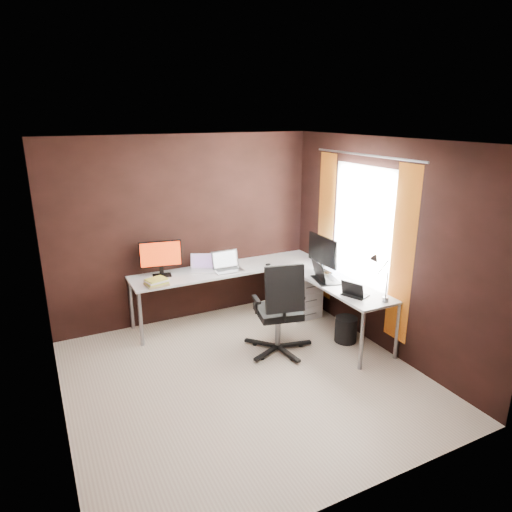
{
  "coord_description": "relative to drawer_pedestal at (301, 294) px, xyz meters",
  "views": [
    {
      "loc": [
        -1.83,
        -3.91,
        2.75
      ],
      "look_at": [
        0.62,
        0.95,
        1.04
      ],
      "focal_mm": 32.0,
      "sensor_mm": 36.0,
      "label": 1
    }
  ],
  "objects": [
    {
      "name": "mouse_corner",
      "position": [
        -0.42,
        0.2,
        0.45
      ],
      "size": [
        0.09,
        0.07,
        0.03
      ],
      "primitive_type": "ellipsoid",
      "rotation": [
        0.0,
        0.0,
        0.37
      ],
      "color": "black",
      "rests_on": "desk"
    },
    {
      "name": "drawer_pedestal",
      "position": [
        0.0,
        0.0,
        0.0
      ],
      "size": [
        0.42,
        0.5,
        0.6
      ],
      "primitive_type": "cube",
      "color": "white",
      "rests_on": "ground"
    },
    {
      "name": "wastebasket",
      "position": [
        0.07,
        -0.95,
        -0.14
      ],
      "size": [
        0.36,
        0.36,
        0.32
      ],
      "primitive_type": "cylinder",
      "rotation": [
        0.0,
        0.0,
        -0.41
      ],
      "color": "black",
      "rests_on": "ground"
    },
    {
      "name": "book_stack",
      "position": [
        -2.0,
        0.15,
        0.47
      ],
      "size": [
        0.29,
        0.25,
        0.08
      ],
      "rotation": [
        0.0,
        0.0,
        0.19
      ],
      "color": "tan",
      "rests_on": "desk"
    },
    {
      "name": "laptop_black_small",
      "position": [
        -0.06,
        -1.22,
        0.47
      ],
      "size": [
        0.29,
        0.33,
        0.19
      ],
      "rotation": [
        0.0,
        0.0,
        1.97
      ],
      "color": "black",
      "rests_on": "desk"
    },
    {
      "name": "laptop_white",
      "position": [
        -1.3,
        0.42,
        0.48
      ],
      "size": [
        0.39,
        0.34,
        0.22
      ],
      "rotation": [
        0.0,
        0.0,
        -0.42
      ],
      "color": "white",
      "rests_on": "desk"
    },
    {
      "name": "laptop_silver",
      "position": [
        -1.0,
        0.29,
        0.48
      ],
      "size": [
        0.38,
        0.27,
        0.25
      ],
      "rotation": [
        0.0,
        0.0,
        -0.01
      ],
      "color": "silver",
      "rests_on": "desk"
    },
    {
      "name": "office_chair",
      "position": [
        -0.81,
        -0.8,
        0.04
      ],
      "size": [
        0.64,
        0.66,
        1.15
      ],
      "rotation": [
        0.0,
        0.0,
        -0.21
      ],
      "color": "black",
      "rests_on": "ground"
    },
    {
      "name": "desk",
      "position": [
        -0.59,
        -0.11,
        0.38
      ],
      "size": [
        2.65,
        2.25,
        0.73
      ],
      "color": "white",
      "rests_on": "ground"
    },
    {
      "name": "room",
      "position": [
        -1.09,
        -1.08,
        0.98
      ],
      "size": [
        3.6,
        3.6,
        2.5
      ],
      "color": "beige",
      "rests_on": "ground"
    },
    {
      "name": "monitor_left",
      "position": [
        -1.85,
        0.46,
        0.69
      ],
      "size": [
        0.53,
        0.19,
        0.47
      ],
      "rotation": [
        0.0,
        0.0,
        -0.17
      ],
      "color": "black",
      "rests_on": "desk"
    },
    {
      "name": "laptop_black_big",
      "position": [
        -0.09,
        -0.64,
        0.49
      ],
      "size": [
        0.36,
        0.44,
        0.26
      ],
      "rotation": [
        0.0,
        0.0,
        1.34
      ],
      "color": "black",
      "rests_on": "desk"
    },
    {
      "name": "mouse_left",
      "position": [
        -1.96,
        0.15,
        0.45
      ],
      "size": [
        0.1,
        0.08,
        0.03
      ],
      "primitive_type": "ellipsoid",
      "rotation": [
        0.0,
        0.0,
        0.34
      ],
      "color": "black",
      "rests_on": "desk"
    },
    {
      "name": "monitor_right",
      "position": [
        0.08,
        -0.37,
        0.71
      ],
      "size": [
        0.15,
        0.6,
        0.49
      ],
      "rotation": [
        0.0,
        0.0,
        1.58
      ],
      "color": "black",
      "rests_on": "desk"
    },
    {
      "name": "desk_lamp",
      "position": [
        0.09,
        -1.44,
        0.77
      ],
      "size": [
        0.18,
        0.21,
        0.54
      ],
      "rotation": [
        0.0,
        0.0,
        -0.11
      ],
      "color": "slate",
      "rests_on": "desk"
    }
  ]
}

